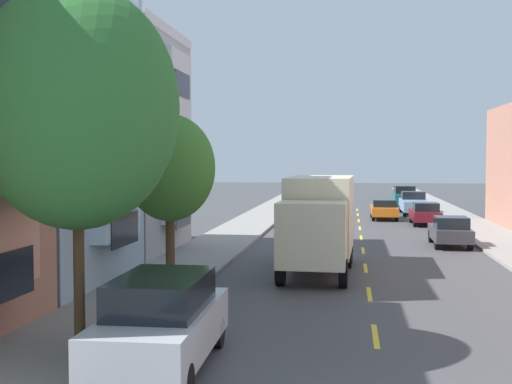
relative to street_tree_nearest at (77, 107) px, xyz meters
name	(u,v)px	position (x,y,z in m)	size (l,w,h in m)	color
ground_plane	(360,232)	(6.40, 25.71, -5.41)	(160.00, 160.00, 0.00)	#424244
sidewalk_left	(237,232)	(-0.70, 23.71, -5.34)	(3.20, 120.00, 0.14)	gray
sidewalk_right	(492,237)	(13.50, 23.71, -5.34)	(3.20, 120.00, 0.14)	gray
lane_centerline_dashes	(362,244)	(6.40, 20.21, -5.40)	(0.14, 47.20, 0.01)	yellow
townhouse_third_dove_grey	(34,146)	(-8.91, 15.53, -0.48)	(14.03, 7.56, 10.26)	#A8A8AD
street_tree_nearest	(77,107)	(0.00, 0.00, 0.00)	(4.36, 4.36, 7.90)	#47331E
street_tree_second	(170,168)	(0.00, 7.18, -1.40)	(2.95, 2.95, 5.62)	#47331E
delivery_box_truck	(319,219)	(4.61, 11.65, -3.40)	(2.64, 7.36, 3.62)	beige
parked_hatchback_charcoal	(450,231)	(10.68, 19.79, -4.65)	(1.80, 4.02, 1.50)	#333338
parked_suv_teal	(404,196)	(10.62, 46.52, -4.42)	(1.97, 4.81, 1.93)	#195B60
parked_suv_silver	(162,321)	(1.96, -0.43, -4.42)	(2.05, 4.84, 1.93)	#B2B5BA
parked_pickup_sky	(414,204)	(10.75, 38.67, -4.58)	(2.00, 5.30, 1.73)	#7A9EC6
parked_hatchback_burgundy	(425,214)	(10.65, 30.24, -4.65)	(1.74, 4.00, 1.50)	maroon
parked_pickup_forest	(310,195)	(1.92, 50.32, -4.58)	(2.12, 5.34, 1.73)	#194C28
moving_orange_sedan	(384,209)	(8.20, 34.11, -4.66)	(1.80, 4.50, 1.43)	orange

